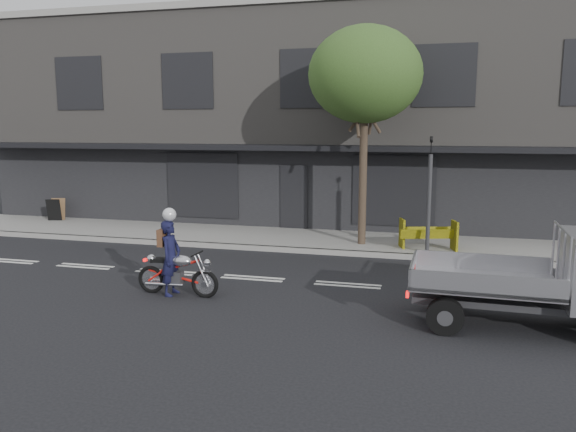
# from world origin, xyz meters

# --- Properties ---
(ground) EXTENTS (80.00, 80.00, 0.00)m
(ground) POSITION_xyz_m (0.00, 0.00, 0.00)
(ground) COLOR black
(ground) RESTS_ON ground
(sidewalk) EXTENTS (32.00, 3.20, 0.15)m
(sidewalk) POSITION_xyz_m (0.00, 4.70, 0.07)
(sidewalk) COLOR gray
(sidewalk) RESTS_ON ground
(kerb) EXTENTS (32.00, 0.20, 0.15)m
(kerb) POSITION_xyz_m (0.00, 3.10, 0.07)
(kerb) COLOR gray
(kerb) RESTS_ON ground
(building_main) EXTENTS (26.00, 10.00, 8.00)m
(building_main) POSITION_xyz_m (0.00, 11.30, 4.00)
(building_main) COLOR slate
(building_main) RESTS_ON ground
(street_tree) EXTENTS (3.40, 3.40, 6.74)m
(street_tree) POSITION_xyz_m (2.20, 4.20, 5.28)
(street_tree) COLOR #382B21
(street_tree) RESTS_ON ground
(traffic_light_pole) EXTENTS (0.12, 0.12, 3.50)m
(traffic_light_pole) POSITION_xyz_m (4.20, 3.35, 1.65)
(traffic_light_pole) COLOR #2D2D30
(traffic_light_pole) RESTS_ON ground
(motorcycle) EXTENTS (1.99, 0.58, 1.02)m
(motorcycle) POSITION_xyz_m (-1.20, -1.76, 0.52)
(motorcycle) COLOR black
(motorcycle) RESTS_ON ground
(rider) EXTENTS (0.42, 0.63, 1.70)m
(rider) POSITION_xyz_m (-1.35, -1.76, 0.85)
(rider) COLOR black
(rider) RESTS_ON ground
(construction_barrier) EXTENTS (1.75, 1.09, 0.91)m
(construction_barrier) POSITION_xyz_m (4.20, 3.72, 0.61)
(construction_barrier) COLOR yellow
(construction_barrier) RESTS_ON sidewalk
(sandwich_board) EXTENTS (0.61, 0.48, 0.85)m
(sandwich_board) POSITION_xyz_m (-9.89, 5.48, 0.57)
(sandwich_board) COLOR black
(sandwich_board) RESTS_ON sidewalk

